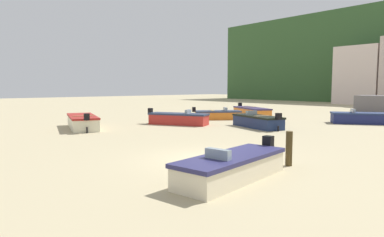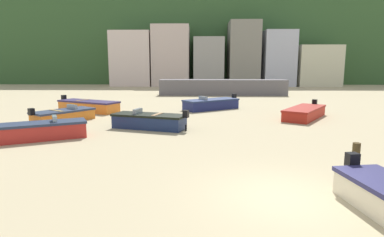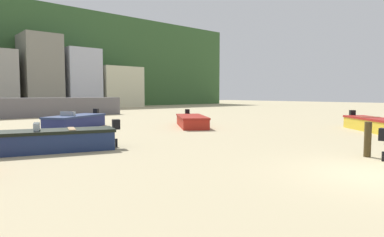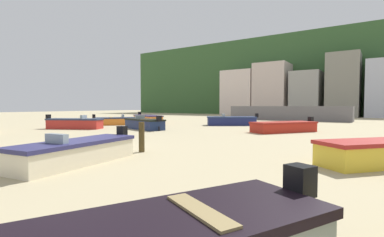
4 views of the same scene
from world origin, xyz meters
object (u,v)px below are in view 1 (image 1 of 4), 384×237
(boat_red_0, at_px, (178,119))
(boat_cream_10, at_px, (82,122))
(boat_navy_8, at_px, (257,121))
(mooring_post_near_water, at_px, (289,149))
(boat_navy_3, at_px, (364,118))
(boat_orange_6, at_px, (218,115))
(boat_orange_4, at_px, (251,112))
(boat_cream_5, at_px, (232,167))

(boat_red_0, height_order, boat_cream_10, boat_cream_10)
(boat_navy_8, xyz_separation_m, mooring_post_near_water, (7.67, -8.20, 0.18))
(boat_navy_3, bearing_deg, mooring_post_near_water, 159.18)
(boat_navy_8, bearing_deg, boat_orange_6, 87.09)
(boat_navy_8, relative_size, boat_cream_10, 0.86)
(boat_red_0, height_order, boat_navy_3, boat_red_0)
(boat_red_0, xyz_separation_m, boat_orange_4, (-0.77, 9.39, -0.00))
(boat_navy_3, height_order, boat_navy_8, boat_navy_3)
(mooring_post_near_water, bearing_deg, boat_orange_6, 142.58)
(boat_navy_8, bearing_deg, boat_cream_10, 158.01)
(boat_red_0, bearing_deg, boat_orange_6, 163.09)
(boat_orange_6, distance_m, boat_cream_10, 11.32)
(boat_cream_10, height_order, mooring_post_near_water, mooring_post_near_water)
(boat_cream_5, bearing_deg, boat_orange_6, -52.73)
(boat_red_0, xyz_separation_m, boat_navy_8, (4.95, 2.87, -0.01))
(boat_cream_10, distance_m, mooring_post_near_water, 15.10)
(boat_orange_4, xyz_separation_m, boat_cream_10, (-1.68, -15.60, 0.01))
(boat_cream_5, relative_size, boat_orange_6, 1.13)
(boat_red_0, relative_size, boat_cream_5, 0.99)
(boat_orange_4, distance_m, boat_cream_10, 15.69)
(boat_red_0, height_order, boat_navy_8, boat_red_0)
(boat_navy_3, relative_size, boat_cream_10, 0.90)
(boat_orange_4, relative_size, mooring_post_near_water, 4.30)
(boat_orange_4, bearing_deg, boat_navy_3, 124.17)
(boat_red_0, height_order, mooring_post_near_water, mooring_post_near_water)
(boat_orange_4, bearing_deg, mooring_post_near_water, 68.02)
(boat_navy_8, xyz_separation_m, boat_cream_10, (-7.40, -9.08, 0.01))
(boat_orange_6, height_order, mooring_post_near_water, mooring_post_near_water)
(mooring_post_near_water, bearing_deg, boat_cream_5, -91.96)
(boat_navy_3, relative_size, boat_orange_4, 0.91)
(boat_navy_3, relative_size, mooring_post_near_water, 3.90)
(boat_navy_8, height_order, mooring_post_near_water, mooring_post_near_water)
(boat_orange_4, xyz_separation_m, boat_navy_8, (5.72, -6.53, -0.00))
(boat_red_0, bearing_deg, boat_navy_8, 93.13)
(boat_orange_4, xyz_separation_m, boat_orange_6, (-0.12, -4.39, -0.04))
(boat_cream_5, distance_m, boat_navy_8, 13.39)
(boat_red_0, distance_m, boat_cream_10, 6.67)
(boat_orange_6, bearing_deg, boat_navy_8, 15.30)
(boat_navy_3, distance_m, boat_orange_4, 9.61)
(boat_navy_3, bearing_deg, boat_navy_8, 120.12)
(boat_navy_3, xyz_separation_m, boat_orange_6, (-9.63, -5.80, -0.04))
(boat_red_0, bearing_deg, mooring_post_near_water, 40.12)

